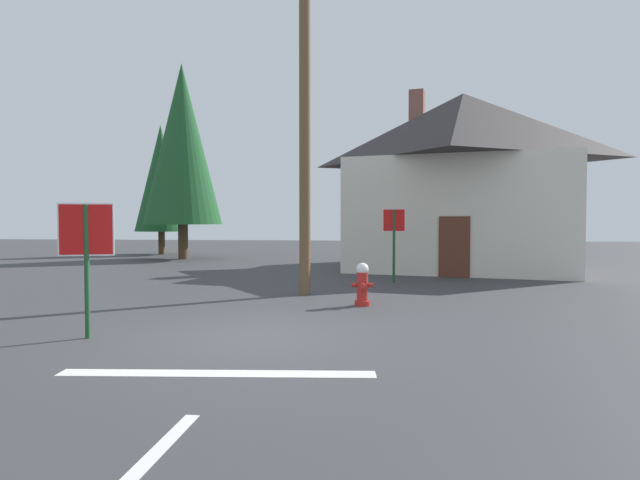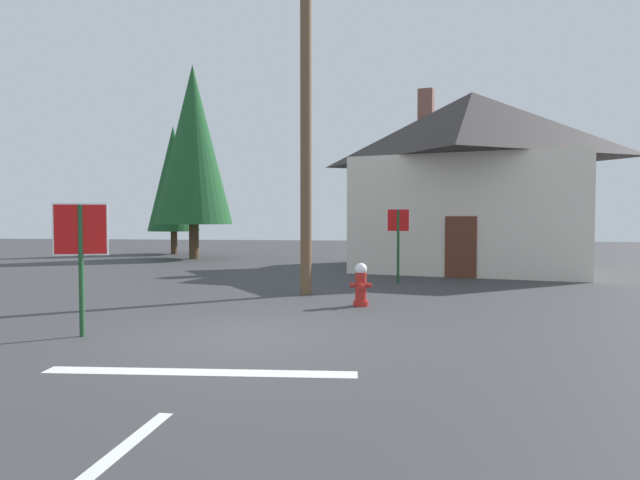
# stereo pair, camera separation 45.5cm
# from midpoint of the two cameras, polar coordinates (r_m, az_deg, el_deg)

# --- Properties ---
(ground_plane) EXTENTS (80.00, 80.00, 0.10)m
(ground_plane) POSITION_cam_midpoint_polar(r_m,az_deg,el_deg) (8.94, -9.07, -10.38)
(ground_plane) COLOR #38383A
(lane_stop_bar) EXTENTS (3.91, 0.61, 0.01)m
(lane_stop_bar) POSITION_cam_midpoint_polar(r_m,az_deg,el_deg) (6.95, -12.78, -13.63)
(lane_stop_bar) COLOR silver
(lane_stop_bar) RESTS_ON ground
(stop_sign_near) EXTENTS (0.80, 0.29, 2.15)m
(stop_sign_near) POSITION_cam_midpoint_polar(r_m,az_deg,el_deg) (9.36, -24.83, -0.18)
(stop_sign_near) COLOR #1E4C28
(stop_sign_near) RESTS_ON ground
(fire_hydrant) EXTENTS (0.47, 0.41, 0.94)m
(fire_hydrant) POSITION_cam_midpoint_polar(r_m,az_deg,el_deg) (11.83, 3.42, -4.75)
(fire_hydrant) COLOR #AD231E
(fire_hydrant) RESTS_ON ground
(utility_pole) EXTENTS (1.60, 0.28, 9.32)m
(utility_pole) POSITION_cam_midpoint_polar(r_m,az_deg,el_deg) (13.80, -2.61, 14.51)
(utility_pole) COLOR brown
(utility_pole) RESTS_ON ground
(stop_sign_far) EXTENTS (0.66, 0.18, 2.21)m
(stop_sign_far) POSITION_cam_midpoint_polar(r_m,az_deg,el_deg) (16.11, 7.05, 1.01)
(stop_sign_far) COLOR #1E4C28
(stop_sign_far) RESTS_ON ground
(house) EXTENTS (9.81, 8.96, 7.25)m
(house) POSITION_cam_midpoint_polar(r_m,az_deg,el_deg) (21.46, 14.26, 6.39)
(house) COLOR silver
(house) RESTS_ON ground
(pine_tree_tall_left) EXTENTS (2.80, 2.80, 7.01)m
(pine_tree_tall_left) POSITION_cam_midpoint_polar(r_m,az_deg,el_deg) (30.62, -16.93, 6.26)
(pine_tree_tall_left) COLOR #4C3823
(pine_tree_tall_left) RESTS_ON ground
(pine_tree_mid_left) EXTENTS (3.72, 3.72, 9.30)m
(pine_tree_mid_left) POSITION_cam_midpoint_polar(r_m,az_deg,el_deg) (26.78, -14.89, 9.78)
(pine_tree_mid_left) COLOR #4C3823
(pine_tree_mid_left) RESTS_ON ground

